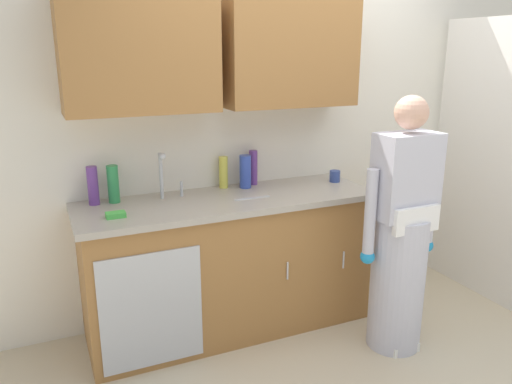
% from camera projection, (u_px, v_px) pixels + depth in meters
% --- Properties ---
extents(ground_plane, '(9.00, 9.00, 0.00)m').
position_uv_depth(ground_plane, '(353.00, 360.00, 3.13)').
color(ground_plane, beige).
extents(kitchen_wall_with_uppers, '(4.80, 0.44, 2.70)m').
position_uv_depth(kitchen_wall_with_uppers, '(267.00, 108.00, 3.55)').
color(kitchen_wall_with_uppers, silver).
rests_on(kitchen_wall_with_uppers, ground).
extents(closet_door_panel, '(0.04, 1.10, 2.10)m').
position_uv_depth(closet_door_panel, '(491.00, 163.00, 3.76)').
color(closet_door_panel, silver).
rests_on(closet_door_panel, ground).
extents(counter_cabinet, '(1.90, 0.62, 0.90)m').
position_uv_depth(counter_cabinet, '(229.00, 267.00, 3.41)').
color(counter_cabinet, '#9E6B38').
rests_on(counter_cabinet, ground).
extents(countertop, '(1.96, 0.66, 0.04)m').
position_uv_depth(countertop, '(228.00, 200.00, 3.28)').
color(countertop, '#A8A093').
rests_on(countertop, counter_cabinet).
extents(sink, '(0.50, 0.36, 0.35)m').
position_uv_depth(sink, '(174.00, 206.00, 3.15)').
color(sink, '#B7BABF').
rests_on(sink, counter_cabinet).
extents(person_at_sink, '(0.55, 0.34, 1.62)m').
position_uv_depth(person_at_sink, '(400.00, 246.00, 3.13)').
color(person_at_sink, white).
rests_on(person_at_sink, ground).
extents(bottle_water_short, '(0.06, 0.06, 0.22)m').
position_uv_depth(bottle_water_short, '(223.00, 172.00, 3.48)').
color(bottle_water_short, '#D8D14C').
rests_on(bottle_water_short, countertop).
extents(bottle_water_tall, '(0.07, 0.07, 0.24)m').
position_uv_depth(bottle_water_tall, '(113.00, 184.00, 3.14)').
color(bottle_water_tall, '#2D8C4C').
rests_on(bottle_water_tall, countertop).
extents(bottle_dish_liquid, '(0.07, 0.07, 0.24)m').
position_uv_depth(bottle_dish_liquid, '(93.00, 186.00, 3.10)').
color(bottle_dish_liquid, '#66388C').
rests_on(bottle_dish_liquid, countertop).
extents(bottle_soap, '(0.08, 0.08, 0.23)m').
position_uv_depth(bottle_soap, '(245.00, 172.00, 3.48)').
color(bottle_soap, '#334CB2').
rests_on(bottle_soap, countertop).
extents(bottle_cleaner_spray, '(0.06, 0.06, 0.25)m').
position_uv_depth(bottle_cleaner_spray, '(253.00, 168.00, 3.56)').
color(bottle_cleaner_spray, '#66388C').
rests_on(bottle_cleaner_spray, countertop).
extents(cup_by_sink, '(0.08, 0.08, 0.08)m').
position_uv_depth(cup_by_sink, '(335.00, 176.00, 3.66)').
color(cup_by_sink, '#33478C').
rests_on(cup_by_sink, countertop).
extents(knife_on_counter, '(0.24, 0.03, 0.01)m').
position_uv_depth(knife_on_counter, '(252.00, 198.00, 3.25)').
color(knife_on_counter, silver).
rests_on(knife_on_counter, countertop).
extents(sponge, '(0.11, 0.07, 0.03)m').
position_uv_depth(sponge, '(116.00, 215.00, 2.88)').
color(sponge, '#4CBF4C').
rests_on(sponge, countertop).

